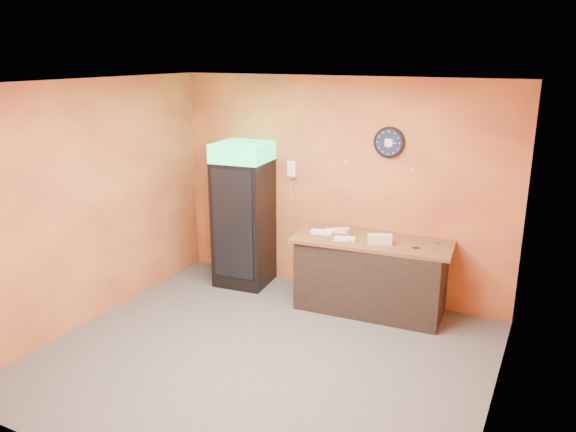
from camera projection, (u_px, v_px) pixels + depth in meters
The scene contains 15 objects.
floor at pixel (263, 357), 5.89m from camera, with size 4.50×4.50×0.00m, color #47474C.
back_wall at pixel (338, 188), 7.21m from camera, with size 4.50×0.02×2.80m, color #D5863C.
left_wall at pixel (92, 203), 6.48m from camera, with size 0.02×4.00×2.80m, color #D5863C.
right_wall at pixel (504, 268), 4.52m from camera, with size 0.02×4.00×2.80m, color #D5863C.
ceiling at pixel (259, 83), 5.10m from camera, with size 4.50×4.00×0.02m, color white.
beverage_cooler at pixel (242, 217), 7.52m from camera, with size 0.75×0.75×1.95m.
prep_counter at pixel (371, 276), 6.88m from camera, with size 1.74×0.78×0.87m, color black.
wall_clock at pixel (389, 142), 6.72m from camera, with size 0.38×0.06×0.38m.
wall_phone at pixel (292, 169), 7.39m from camera, with size 0.11×0.10×0.21m.
butcher_paper at pixel (373, 241), 6.75m from camera, with size 1.89×0.80×0.04m, color brown.
sub_roll_stack at pixel (380, 239), 6.55m from camera, with size 0.30×0.20×0.12m.
wrapped_sandwich_left at pixel (322, 232), 6.94m from camera, with size 0.28×0.11×0.04m, color silver.
wrapped_sandwich_mid at pixel (345, 239), 6.69m from camera, with size 0.25×0.10×0.04m, color silver.
wrapped_sandwich_right at pixel (337, 231), 6.99m from camera, with size 0.30×0.12×0.04m, color silver.
kitchen_tool at pixel (349, 232), 6.89m from camera, with size 0.06×0.06×0.06m, color silver.
Camera 1 is at (2.61, -4.55, 3.07)m, focal length 35.00 mm.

